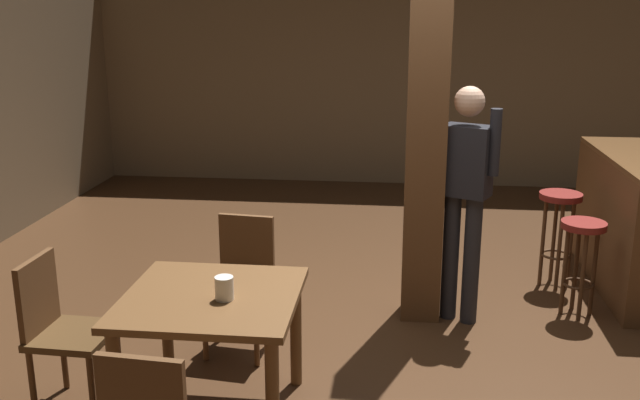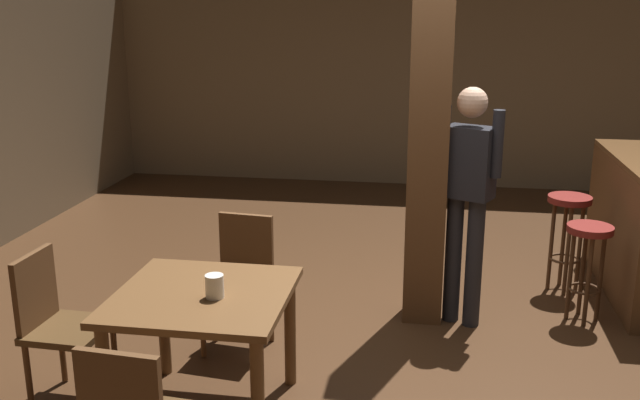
% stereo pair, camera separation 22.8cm
% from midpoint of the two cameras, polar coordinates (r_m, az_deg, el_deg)
% --- Properties ---
extents(ground_plane, '(10.80, 10.80, 0.00)m').
position_cam_midpoint_polar(ground_plane, '(5.15, 5.70, -10.67)').
color(ground_plane, '#422816').
extents(wall_back, '(8.00, 0.10, 2.80)m').
position_cam_midpoint_polar(wall_back, '(9.17, 6.38, 9.95)').
color(wall_back, '#756047').
rests_on(wall_back, ground_plane).
extents(pillar, '(0.28, 0.28, 2.80)m').
position_cam_midpoint_polar(pillar, '(5.06, 7.24, 5.53)').
color(pillar, brown).
rests_on(pillar, ground_plane).
extents(dining_table, '(0.94, 0.94, 0.74)m').
position_cam_midpoint_polar(dining_table, '(4.00, -10.28, -9.08)').
color(dining_table, brown).
rests_on(dining_table, ground_plane).
extents(chair_west, '(0.44, 0.44, 0.89)m').
position_cam_midpoint_polar(chair_west, '(4.38, -21.53, -9.31)').
color(chair_west, '#4C3319').
rests_on(chair_west, ground_plane).
extents(chair_north, '(0.46, 0.46, 0.89)m').
position_cam_midpoint_polar(chair_north, '(4.80, -7.63, -6.11)').
color(chair_north, '#4C3319').
rests_on(chair_north, ground_plane).
extents(napkin_cup, '(0.10, 0.10, 0.13)m').
position_cam_midpoint_polar(napkin_cup, '(3.85, -9.36, -6.99)').
color(napkin_cup, silver).
rests_on(napkin_cup, dining_table).
extents(standing_person, '(0.46, 0.33, 1.72)m').
position_cam_midpoint_polar(standing_person, '(5.10, 10.26, 0.93)').
color(standing_person, black).
rests_on(standing_person, ground_plane).
extents(bar_counter, '(0.56, 1.70, 1.10)m').
position_cam_midpoint_polar(bar_counter, '(6.23, 22.14, -1.57)').
color(bar_counter, brown).
rests_on(bar_counter, ground_plane).
extents(bar_stool_near, '(0.32, 0.32, 0.73)m').
position_cam_midpoint_polar(bar_stool_near, '(5.53, 19.10, -3.55)').
color(bar_stool_near, maroon).
rests_on(bar_stool_near, ground_plane).
extents(bar_stool_mid, '(0.34, 0.34, 0.79)m').
position_cam_midpoint_polar(bar_stool_mid, '(6.05, 17.55, -1.35)').
color(bar_stool_mid, maroon).
rests_on(bar_stool_mid, ground_plane).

